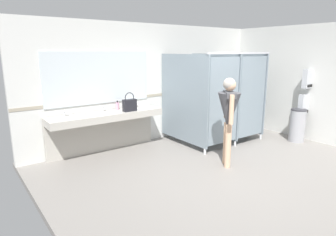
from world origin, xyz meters
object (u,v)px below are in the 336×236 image
object	(u,v)px
paper_towel_dispenser_upper	(309,79)
paper_towel_dispenser_lower	(305,104)
trash_bin	(297,125)
handbag	(130,105)
soap_dispenser	(117,106)
paper_cup	(84,114)
person_standing	(229,112)

from	to	relation	value
paper_towel_dispenser_upper	paper_towel_dispenser_lower	bearing A→B (deg)	90.00
trash_bin	paper_towel_dispenser_upper	bearing A→B (deg)	-0.09
handbag	soap_dispenser	world-z (taller)	handbag
handbag	paper_cup	size ratio (longest dim) A/B	4.18
person_standing	paper_cup	distance (m)	2.66
trash_bin	person_standing	bearing A→B (deg)	-178.70
handbag	paper_cup	xyz separation A→B (m)	(-0.94, 0.06, -0.09)
paper_towel_dispenser_lower	paper_cup	xyz separation A→B (m)	(-4.63, 1.71, 0.05)
handbag	paper_towel_dispenser_lower	bearing A→B (deg)	-24.06
trash_bin	soap_dispenser	world-z (taller)	soap_dispenser
person_standing	soap_dispenser	world-z (taller)	person_standing
paper_towel_dispenser_upper	paper_towel_dispenser_lower	xyz separation A→B (m)	(0.00, 0.03, -0.59)
person_standing	handbag	bearing A→B (deg)	120.39
paper_towel_dispenser_upper	paper_cup	bearing A→B (deg)	159.39
trash_bin	paper_cup	bearing A→B (deg)	158.23
person_standing	handbag	xyz separation A→B (m)	(-1.02, 1.73, -0.02)
paper_towel_dispenser_lower	person_standing	world-z (taller)	person_standing
handbag	paper_cup	world-z (taller)	handbag
paper_towel_dispenser_lower	soap_dispenser	size ratio (longest dim) A/B	2.47
trash_bin	paper_cup	size ratio (longest dim) A/B	8.29
paper_towel_dispenser_upper	person_standing	distance (m)	2.72
soap_dispenser	paper_cup	size ratio (longest dim) A/B	2.04
paper_towel_dispenser_lower	trash_bin	size ratio (longest dim) A/B	0.61
trash_bin	person_standing	xyz separation A→B (m)	(-2.41, -0.05, 0.63)
paper_towel_dispenser_upper	soap_dispenser	bearing A→B (deg)	152.65
soap_dispenser	trash_bin	bearing A→B (deg)	-29.10
trash_bin	person_standing	world-z (taller)	person_standing
paper_cup	paper_towel_dispenser_upper	bearing A→B (deg)	-20.61
paper_towel_dispenser_lower	handbag	size ratio (longest dim) A/B	1.20
paper_towel_dispenser_lower	paper_cup	distance (m)	4.94
soap_dispenser	paper_cup	world-z (taller)	soap_dispenser
handbag	soap_dispenser	xyz separation A→B (m)	(-0.13, 0.30, -0.05)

